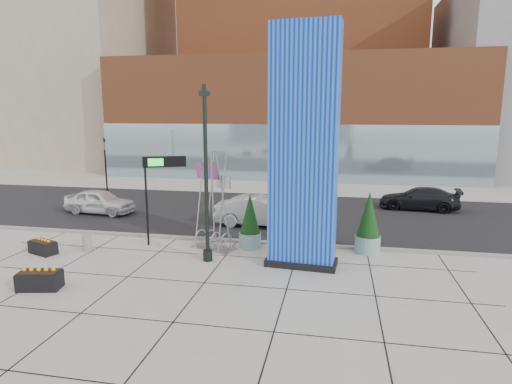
% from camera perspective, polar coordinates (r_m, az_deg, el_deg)
% --- Properties ---
extents(ground, '(160.00, 160.00, 0.00)m').
position_cam_1_polar(ground, '(17.10, -9.12, -10.35)').
color(ground, '#9E9991').
rests_on(ground, ground).
extents(street_asphalt, '(80.00, 12.00, 0.02)m').
position_cam_1_polar(street_asphalt, '(26.30, -1.69, -2.70)').
color(street_asphalt, black).
rests_on(street_asphalt, ground).
extents(curb_edge, '(80.00, 0.30, 0.12)m').
position_cam_1_polar(curb_edge, '(20.67, -5.33, -6.34)').
color(curb_edge, gray).
rests_on(curb_edge, ground).
extents(tower_podium, '(34.00, 10.00, 11.00)m').
position_cam_1_polar(tower_podium, '(42.22, 4.72, 9.86)').
color(tower_podium, '#AB5931').
rests_on(tower_podium, ground).
extents(tower_glass_front, '(34.00, 0.60, 5.00)m').
position_cam_1_polar(tower_glass_front, '(37.62, 3.85, 5.19)').
color(tower_glass_front, '#8CA5B2').
rests_on(tower_glass_front, ground).
extents(building_beige_left, '(18.00, 20.00, 34.00)m').
position_cam_1_polar(building_beige_left, '(59.28, -23.07, 20.49)').
color(building_beige_left, gray).
rests_on(building_beige_left, ground).
extents(blue_pylon, '(2.90, 1.48, 9.35)m').
position_cam_1_polar(blue_pylon, '(16.57, 6.36, 5.14)').
color(blue_pylon, '#0B28AF').
rests_on(blue_pylon, ground).
extents(lamp_post, '(0.49, 0.39, 7.14)m').
position_cam_1_polar(lamp_post, '(17.34, -6.64, 0.06)').
color(lamp_post, black).
rests_on(lamp_post, ground).
extents(public_art_sculpture, '(2.16, 1.63, 4.39)m').
position_cam_1_polar(public_art_sculpture, '(19.28, -5.70, -4.23)').
color(public_art_sculpture, '#B1B3B6').
rests_on(public_art_sculpture, ground).
extents(concrete_bollard, '(0.37, 0.37, 0.73)m').
position_cam_1_polar(concrete_bollard, '(20.45, -21.60, -6.37)').
color(concrete_bollard, gray).
rests_on(concrete_bollard, ground).
extents(overhead_street_sign, '(1.84, 0.93, 4.10)m').
position_cam_1_polar(overhead_street_sign, '(19.57, -12.73, 2.86)').
color(overhead_street_sign, black).
rests_on(overhead_street_sign, ground).
extents(round_planter_east, '(1.09, 1.09, 2.73)m').
position_cam_1_polar(round_planter_east, '(19.23, 14.77, -4.15)').
color(round_planter_east, '#7CA7A0').
rests_on(round_planter_east, ground).
extents(round_planter_mid, '(1.06, 1.06, 2.64)m').
position_cam_1_polar(round_planter_mid, '(19.19, 8.93, -4.08)').
color(round_planter_mid, '#7CA7A0').
rests_on(round_planter_mid, ground).
extents(round_planter_west, '(1.00, 1.00, 2.50)m').
position_cam_1_polar(round_planter_west, '(19.32, -0.80, -4.05)').
color(round_planter_west, '#7CA7A0').
rests_on(round_planter_west, ground).
extents(box_planter_north, '(1.39, 1.02, 0.69)m').
position_cam_1_polar(box_planter_north, '(20.91, -26.54, -6.53)').
color(box_planter_north, black).
rests_on(box_planter_north, ground).
extents(box_planter_south, '(1.53, 0.97, 0.78)m').
position_cam_1_polar(box_planter_south, '(16.95, -26.89, -10.32)').
color(box_planter_south, black).
rests_on(box_planter_south, ground).
extents(car_white_west, '(4.40, 2.09, 1.45)m').
position_cam_1_polar(car_white_west, '(27.53, -20.12, -1.22)').
color(car_white_west, white).
rests_on(car_white_west, ground).
extents(car_silver_mid, '(4.86, 1.74, 1.60)m').
position_cam_1_polar(car_silver_mid, '(23.05, 0.55, -2.60)').
color(car_silver_mid, '#B4B5BC').
rests_on(car_silver_mid, ground).
extents(car_dark_east, '(5.00, 2.48, 1.40)m').
position_cam_1_polar(car_dark_east, '(28.76, 20.93, -0.84)').
color(car_dark_east, black).
rests_on(car_dark_east, ground).
extents(traffic_signal, '(0.15, 0.18, 4.10)m').
position_cam_1_polar(traffic_signal, '(34.96, -19.45, 3.85)').
color(traffic_signal, black).
rests_on(traffic_signal, ground).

